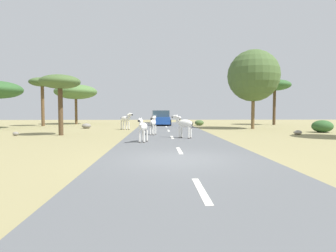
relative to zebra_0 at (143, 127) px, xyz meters
The scene contains 19 objects.
ground_plane 5.59m from the zebra_0, 74.13° to the right, with size 90.00×90.00×0.00m, color #8E8456.
road 5.64m from the zebra_0, 72.03° to the right, with size 6.00×64.00×0.05m, color #56595B.
lane_markings 6.59m from the zebra_0, 74.73° to the right, with size 0.16×56.00×0.01m.
zebra_0 is the anchor object (origin of this frame).
zebra_1 3.30m from the zebra_0, 42.75° to the left, with size 1.38×1.12×1.49m.
zebra_2 4.83m from the zebra_0, 84.38° to the left, with size 0.57×1.47×1.40m.
zebra_3 11.19m from the zebra_0, 101.15° to the left, with size 1.40×1.32×1.61m.
car_0 18.02m from the zebra_0, 85.68° to the left, with size 2.10×4.38×1.74m.
car_1 23.95m from the zebra_0, 87.83° to the left, with size 2.27×4.46×1.74m.
tree_0 8.45m from the zebra_0, 140.11° to the left, with size 2.81×2.81×4.29m.
tree_1 24.38m from the zebra_0, 114.06° to the left, with size 5.42×5.42×5.16m.
tree_3 24.96m from the zebra_0, 51.67° to the left, with size 3.86×3.86×5.60m.
tree_4 15.96m from the zebra_0, 49.47° to the left, with size 4.94×4.94×7.58m.
tree_7 21.66m from the zebra_0, 125.18° to the left, with size 2.88×2.88×5.51m.
bush_0 19.04m from the zebra_0, 72.40° to the left, with size 1.07×0.96×0.64m, color #425B2D.
bush_1 15.76m from the zebra_0, 26.49° to the left, with size 1.65×1.49×0.99m, color #2D5628.
rock_0 12.14m from the zebra_0, 24.27° to the left, with size 0.60×0.55×0.33m, color gray.
rock_1 14.32m from the zebra_0, 115.92° to the left, with size 0.89×0.82×0.51m, color gray.
rock_2 10.36m from the zebra_0, 152.23° to the left, with size 0.40×0.32×0.28m, color gray.
Camera 1 is at (-0.71, -9.92, 1.75)m, focal length 30.17 mm.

